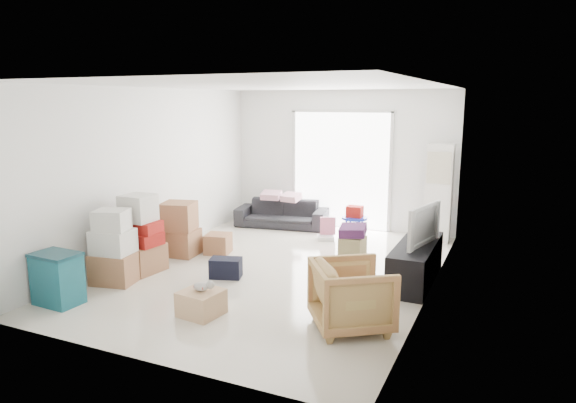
% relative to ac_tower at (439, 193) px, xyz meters
% --- Properties ---
extents(room_shell, '(4.98, 6.48, 3.18)m').
position_rel_ac_tower_xyz_m(room_shell, '(-1.95, -2.65, 0.48)').
color(room_shell, beige).
rests_on(room_shell, ground).
extents(sliding_door, '(2.10, 0.04, 2.33)m').
position_rel_ac_tower_xyz_m(sliding_door, '(-1.95, 0.33, 0.37)').
color(sliding_door, white).
rests_on(sliding_door, room_shell).
extents(ac_tower, '(0.45, 0.30, 1.75)m').
position_rel_ac_tower_xyz_m(ac_tower, '(0.00, 0.00, 0.00)').
color(ac_tower, silver).
rests_on(ac_tower, room_shell).
extents(tv_console, '(0.49, 1.64, 0.55)m').
position_rel_ac_tower_xyz_m(tv_console, '(0.05, -2.29, -0.60)').
color(tv_console, black).
rests_on(tv_console, room_shell).
extents(television, '(0.77, 1.07, 0.13)m').
position_rel_ac_tower_xyz_m(television, '(0.05, -2.29, -0.26)').
color(television, black).
rests_on(television, tv_console).
extents(sofa, '(1.88, 0.82, 0.71)m').
position_rel_ac_tower_xyz_m(sofa, '(-3.01, -0.15, -0.52)').
color(sofa, '#222227').
rests_on(sofa, room_shell).
extents(pillow_left, '(0.40, 0.34, 0.12)m').
position_rel_ac_tower_xyz_m(pillow_left, '(-3.25, -0.12, -0.11)').
color(pillow_left, '#CC95A3').
rests_on(pillow_left, sofa).
extents(pillow_right, '(0.36, 0.31, 0.11)m').
position_rel_ac_tower_xyz_m(pillow_right, '(-2.80, -0.15, -0.11)').
color(pillow_right, '#CC95A3').
rests_on(pillow_right, sofa).
extents(armchair, '(1.08, 1.10, 0.83)m').
position_rel_ac_tower_xyz_m(armchair, '(-0.31, -4.11, -0.46)').
color(armchair, tan).
rests_on(armchair, room_shell).
extents(storage_bins, '(0.59, 0.43, 0.66)m').
position_rel_ac_tower_xyz_m(storage_bins, '(-3.85, -4.93, -0.55)').
color(storage_bins, '#12515F').
rests_on(storage_bins, room_shell).
extents(box_stack_a, '(0.65, 0.58, 1.04)m').
position_rel_ac_tower_xyz_m(box_stack_a, '(-3.75, -4.06, -0.41)').
color(box_stack_a, '#926142').
rests_on(box_stack_a, room_shell).
extents(box_stack_b, '(0.66, 0.62, 1.15)m').
position_rel_ac_tower_xyz_m(box_stack_b, '(-3.75, -3.51, -0.37)').
color(box_stack_b, '#926142').
rests_on(box_stack_b, room_shell).
extents(box_stack_c, '(0.63, 0.62, 0.88)m').
position_rel_ac_tower_xyz_m(box_stack_c, '(-3.72, -2.60, -0.45)').
color(box_stack_c, '#926142').
rests_on(box_stack_c, room_shell).
extents(loose_box, '(0.47, 0.47, 0.32)m').
position_rel_ac_tower_xyz_m(loose_box, '(-3.20, -2.26, -0.71)').
color(loose_box, '#926142').
rests_on(loose_box, room_shell).
extents(duffel_bag, '(0.50, 0.38, 0.28)m').
position_rel_ac_tower_xyz_m(duffel_bag, '(-2.46, -3.24, -0.73)').
color(duffel_bag, black).
rests_on(duffel_bag, room_shell).
extents(ottoman, '(0.38, 0.38, 0.36)m').
position_rel_ac_tower_xyz_m(ottoman, '(-1.07, -1.64, -0.69)').
color(ottoman, '#8E7C52').
rests_on(ottoman, room_shell).
extents(blanket, '(0.46, 0.46, 0.14)m').
position_rel_ac_tower_xyz_m(blanket, '(-1.07, -1.64, -0.44)').
color(blanket, '#451D49').
rests_on(blanket, ottoman).
extents(kids_table, '(0.47, 0.47, 0.61)m').
position_rel_ac_tower_xyz_m(kids_table, '(-1.40, -0.44, -0.44)').
color(kids_table, '#182DB4').
rests_on(kids_table, room_shell).
extents(toy_walker, '(0.38, 0.37, 0.40)m').
position_rel_ac_tower_xyz_m(toy_walker, '(-1.85, -0.71, -0.76)').
color(toy_walker, silver).
rests_on(toy_walker, room_shell).
extents(wood_crate, '(0.50, 0.50, 0.30)m').
position_rel_ac_tower_xyz_m(wood_crate, '(-2.04, -4.49, -0.73)').
color(wood_crate, tan).
rests_on(wood_crate, room_shell).
extents(plush_bunny, '(0.26, 0.15, 0.13)m').
position_rel_ac_tower_xyz_m(plush_bunny, '(-2.01, -4.48, -0.52)').
color(plush_bunny, '#B2ADA8').
rests_on(plush_bunny, wood_crate).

